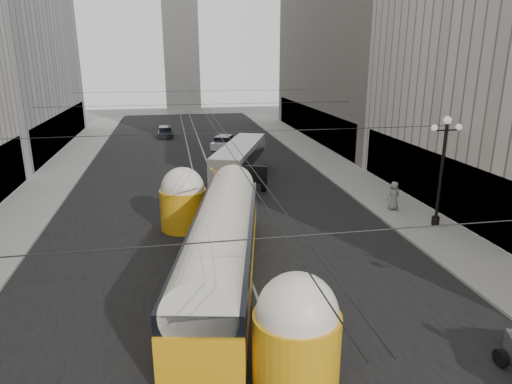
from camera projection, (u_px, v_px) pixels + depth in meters
name	position (u px, v px, depth m)	size (l,w,h in m)	color
road	(203.00, 176.00, 38.37)	(20.00, 85.00, 0.02)	black
sidewalk_left	(61.00, 171.00, 39.53)	(4.00, 72.00, 0.15)	gray
sidewalk_right	(325.00, 160.00, 43.75)	(4.00, 72.00, 0.15)	gray
rail_left	(194.00, 176.00, 38.24)	(0.12, 85.00, 0.04)	gray
rail_right	(212.00, 175.00, 38.50)	(0.12, 85.00, 0.04)	gray
distant_tower	(180.00, 24.00, 78.77)	(6.00, 6.00, 31.36)	#B2AFA8
lamppost_right_mid	(442.00, 165.00, 25.86)	(1.86, 0.44, 6.37)	black
catenary	(203.00, 106.00, 35.75)	(25.00, 72.00, 0.23)	black
streetcar	(222.00, 244.00, 19.95)	(5.60, 16.59, 3.71)	orange
city_bus	(240.00, 160.00, 36.89)	(6.09, 11.69, 2.86)	#9C9FA1
sedan_white_far	(224.00, 142.00, 49.77)	(3.20, 4.55, 1.33)	white
sedan_dark_far	(166.00, 132.00, 56.50)	(1.75, 4.10, 1.29)	black
pedestrian_sidewalk_right	(394.00, 196.00, 29.33)	(0.90, 0.55, 1.85)	slate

